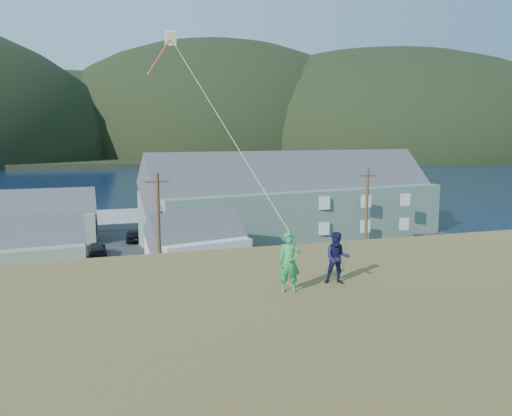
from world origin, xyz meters
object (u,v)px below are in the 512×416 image
Objects in this scene: shed_palegreen_near at (26,252)px; kite_flyer_navy at (337,258)px; lodge at (298,199)px; shed_palegreen_far at (44,219)px; shed_white at (198,246)px; wharf at (95,220)px; kite_flyer_green at (289,262)px.

kite_flyer_navy reaches higher than shed_palegreen_near.
shed_palegreen_near is at bearing 135.03° from kite_flyer_navy.
lodge reaches higher than shed_palegreen_far.
kite_flyer_navy is (-0.69, -28.04, 5.50)m from shed_white.
lodge is at bearing -39.59° from wharf.
wharf is at bearing 92.66° from shed_white.
kite_flyer_green is (-16.53, -39.90, 3.31)m from lodge.
wharf is 15.53× the size of kite_flyer_navy.
lodge is 21.97× the size of kite_flyer_navy.
wharf is at bearing 65.18° from shed_palegreen_far.
lodge reaches higher than shed_palegreen_near.
shed_palegreen_near is at bearing -99.91° from wharf.
shed_palegreen_far reaches higher than wharf.
wharf is 59.53m from kite_flyer_navy.
shed_palegreen_far reaches higher than shed_palegreen_near.
shed_palegreen_near reaches higher than wharf.
wharf is 2.63× the size of shed_palegreen_near.
shed_palegreen_far is 6.24× the size of kite_flyer_green.
shed_white is at bearing 109.52° from kite_flyer_navy.
kite_flyer_green reaches higher than shed_palegreen_far.
wharf is 30.08m from lodge.
kite_flyer_green reaches higher than shed_palegreen_near.
lodge reaches higher than wharf.
wharf is 2.79× the size of shed_white.
shed_white is (-14.04, -11.46, -2.27)m from lodge.
kite_flyer_navy is at bearing -72.26° from shed_palegreen_near.
shed_palegreen_near reaches higher than shed_white.
kite_flyer_navy is at bearing 27.32° from kite_flyer_green.
shed_palegreen_near is (-27.98, -9.89, -2.26)m from lodge.
shed_palegreen_near is 5.36× the size of kite_flyer_green.
shed_palegreen_far is at bearing 157.82° from lodge.
lodge is at bearing -14.82° from shed_palegreen_far.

